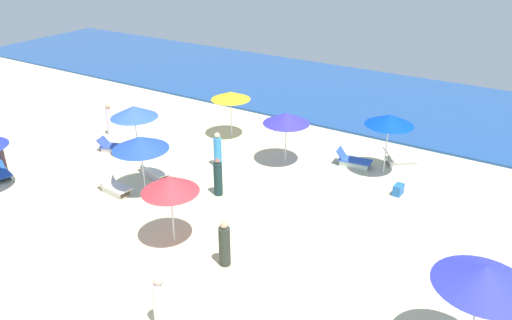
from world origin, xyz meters
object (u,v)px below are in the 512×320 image
umbrella_5 (134,112)px  cooler_box_0 (398,190)px  umbrella_3 (170,184)px  umbrella_7 (231,96)px  lounge_chair_0_0 (399,159)px  umbrella_6 (140,143)px  umbrella_0 (390,120)px  beachgoer_0 (218,178)px  umbrella_1 (484,276)px  umbrella_2 (286,118)px  lounge_chair_6_0 (114,186)px  beachgoer_3 (160,303)px  beachgoer_2 (218,150)px  lounge_chair_6_1 (153,170)px  lounge_chair_0_1 (353,160)px  beachgoer_5 (1,154)px  lounge_chair_5_0 (114,146)px  lounge_chair_8_0 (0,172)px  beachgoer_4 (109,120)px  beachgoer_7 (225,245)px

umbrella_5 → cooler_box_0: (11.06, 2.65, -1.85)m
umbrella_3 → umbrella_5: bearing=143.3°
umbrella_7 → lounge_chair_0_0: bearing=9.2°
umbrella_6 → cooler_box_0: size_ratio=4.89×
umbrella_0 → beachgoer_0: umbrella_0 is taller
umbrella_1 → lounge_chair_0_0: bearing=115.8°
umbrella_2 → beachgoer_0: 4.14m
umbrella_3 → lounge_chair_6_0: bearing=162.3°
umbrella_3 → beachgoer_3: bearing=-54.3°
beachgoer_0 → lounge_chair_6_0: bearing=-96.4°
umbrella_6 → beachgoer_2: 3.75m
beachgoer_2 → cooler_box_0: (7.35, 1.66, -0.51)m
umbrella_6 → lounge_chair_6_0: (-0.96, -0.68, -1.80)m
lounge_chair_6_1 → beachgoer_0: 3.23m
umbrella_3 → umbrella_5: umbrella_3 is taller
umbrella_5 → cooler_box_0: size_ratio=4.91×
lounge_chair_0_1 → cooler_box_0: (2.46, -1.45, -0.05)m
umbrella_7 → beachgoer_0: (2.83, -4.98, -1.39)m
beachgoer_5 → umbrella_7: bearing=-107.8°
umbrella_1 → umbrella_0: bearing=120.2°
umbrella_1 → umbrella_2: bearing=141.0°
umbrella_3 → umbrella_6: 3.78m
umbrella_0 → lounge_chair_0_1: bearing=179.4°
lounge_chair_5_0 → beachgoer_0: (6.44, -0.74, 0.49)m
umbrella_7 → lounge_chair_8_0: (-5.60, -8.59, -1.86)m
beachgoer_4 → lounge_chair_0_0: bearing=-91.7°
umbrella_0 → beachgoer_4: bearing=-166.5°
lounge_chair_0_1 → umbrella_3: size_ratio=0.64×
beachgoer_4 → beachgoer_5: size_ratio=1.02×
umbrella_6 → umbrella_2: bearing=56.6°
beachgoer_3 → beachgoer_5: bearing=-21.8°
umbrella_7 → lounge_chair_0_1: bearing=1.3°
umbrella_2 → beachgoer_5: size_ratio=1.51×
lounge_chair_0_1 → lounge_chair_5_0: 10.78m
umbrella_6 → lounge_chair_6_1: 2.22m
umbrella_0 → umbrella_1: size_ratio=0.94×
lounge_chair_6_0 → beachgoer_5: (-5.41, -1.13, 0.47)m
umbrella_5 → cooler_box_0: umbrella_5 is taller
beachgoer_7 → lounge_chair_0_0: bearing=11.8°
umbrella_5 → lounge_chair_6_1: umbrella_5 is taller
lounge_chair_8_0 → beachgoer_7: size_ratio=0.90×
lounge_chair_0_0 → beachgoer_2: size_ratio=1.02×
lounge_chair_0_0 → lounge_chair_6_1: size_ratio=0.99×
beachgoer_2 → beachgoer_7: beachgoer_2 is taller
lounge_chair_6_1 → beachgoer_7: beachgoer_7 is taller
lounge_chair_0_1 → umbrella_6: umbrella_6 is taller
lounge_chair_0_0 → umbrella_2: size_ratio=0.68×
umbrella_3 → lounge_chair_8_0: umbrella_3 is taller
umbrella_0 → umbrella_2: size_ratio=1.13×
umbrella_5 → umbrella_7: bearing=59.2°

